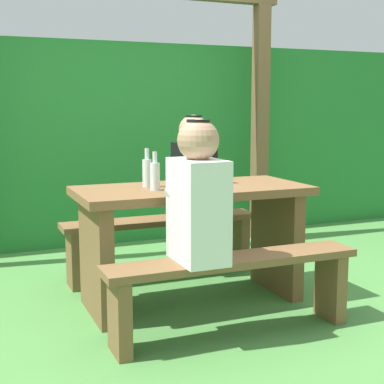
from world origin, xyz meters
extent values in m
plane|color=#4B8841|center=(0.00, 0.00, 0.00)|extent=(12.00, 12.00, 0.00)
cube|color=#267B31|center=(0.00, 2.04, 0.88)|extent=(6.40, 0.74, 1.76)
cube|color=brown|center=(1.22, 1.34, 1.04)|extent=(0.12, 0.12, 2.08)
cube|color=brown|center=(0.00, 0.00, 0.70)|extent=(1.40, 0.64, 0.05)
cube|color=brown|center=(-0.60, 0.00, 0.34)|extent=(0.08, 0.54, 0.68)
cube|color=brown|center=(0.60, 0.00, 0.34)|extent=(0.08, 0.54, 0.68)
cube|color=brown|center=(0.00, -0.57, 0.41)|extent=(1.40, 0.24, 0.04)
cube|color=brown|center=(-0.62, -0.57, 0.19)|extent=(0.07, 0.22, 0.39)
cube|color=brown|center=(0.62, -0.57, 0.19)|extent=(0.07, 0.22, 0.39)
cube|color=brown|center=(0.00, 0.57, 0.41)|extent=(1.40, 0.24, 0.04)
cube|color=brown|center=(-0.62, 0.57, 0.19)|extent=(0.07, 0.22, 0.39)
cube|color=brown|center=(0.62, 0.57, 0.19)|extent=(0.07, 0.22, 0.39)
cube|color=white|center=(-0.20, -0.57, 0.69)|extent=(0.22, 0.34, 0.52)
sphere|color=tan|center=(-0.20, -0.57, 1.04)|extent=(0.21, 0.21, 0.21)
cylinder|color=black|center=(-0.20, -0.57, 1.13)|extent=(0.12, 0.12, 0.02)
cylinder|color=white|center=(-0.20, -0.43, 0.79)|extent=(0.25, 0.07, 0.15)
cube|color=black|center=(0.25, 0.57, 0.69)|extent=(0.22, 0.34, 0.52)
sphere|color=tan|center=(0.25, 0.57, 1.04)|extent=(0.21, 0.21, 0.21)
cylinder|color=black|center=(0.25, 0.57, 1.13)|extent=(0.12, 0.12, 0.02)
cylinder|color=black|center=(0.25, 0.43, 0.79)|extent=(0.25, 0.07, 0.15)
cylinder|color=silver|center=(0.25, 0.06, 0.77)|extent=(0.07, 0.07, 0.09)
cylinder|color=silver|center=(-0.26, 0.08, 0.81)|extent=(0.06, 0.06, 0.17)
cylinder|color=silver|center=(-0.26, 0.08, 0.93)|extent=(0.03, 0.03, 0.07)
cylinder|color=silver|center=(-0.26, -0.06, 0.81)|extent=(0.06, 0.06, 0.16)
cylinder|color=silver|center=(-0.26, -0.06, 0.92)|extent=(0.03, 0.03, 0.06)
cube|color=silver|center=(-0.03, 0.11, 0.73)|extent=(0.13, 0.16, 0.01)
camera|label=1|loc=(-1.32, -3.15, 1.21)|focal=53.24mm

